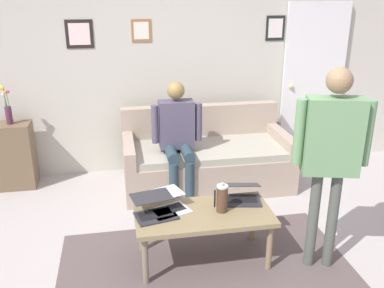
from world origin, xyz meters
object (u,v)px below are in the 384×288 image
(laptop_left, at_px, (168,205))
(coffee_table, at_px, (203,218))
(french_press, at_px, (222,198))
(person_seated, at_px, (177,134))
(flower_vase, at_px, (7,109))
(interior_door, at_px, (313,85))
(laptop_center, at_px, (241,195))
(side_shelf, at_px, (15,156))
(laptop_right, at_px, (154,209))
(couch, at_px, (206,160))
(person_standing, at_px, (332,146))

(laptop_left, bearing_deg, coffee_table, 161.03)
(french_press, xyz_separation_m, person_seated, (0.18, -1.26, 0.15))
(coffee_table, bearing_deg, flower_vase, -44.32)
(interior_door, relative_size, flower_vase, 4.64)
(laptop_center, relative_size, side_shelf, 0.50)
(interior_door, distance_m, laptop_right, 3.05)
(interior_door, relative_size, french_press, 7.78)
(couch, distance_m, french_press, 1.52)
(side_shelf, height_order, person_seated, person_seated)
(couch, xyz_separation_m, french_press, (0.18, 1.49, 0.28))
(person_standing, bearing_deg, flower_vase, -36.21)
(laptop_center, bearing_deg, laptop_right, 8.85)
(laptop_center, bearing_deg, french_press, 38.25)
(couch, bearing_deg, french_press, 82.90)
(interior_door, distance_m, laptop_center, 2.45)
(laptop_right, relative_size, person_standing, 0.24)
(french_press, relative_size, person_standing, 0.16)
(laptop_center, relative_size, french_press, 1.46)
(laptop_left, distance_m, person_seated, 1.20)
(flower_vase, bearing_deg, laptop_right, 129.38)
(interior_door, bearing_deg, laptop_center, 51.22)
(interior_door, xyz_separation_m, couch, (1.52, 0.54, -0.72))
(interior_door, height_order, side_shelf, interior_door)
(interior_door, bearing_deg, side_shelf, 3.33)
(laptop_left, bearing_deg, person_standing, 164.66)
(side_shelf, bearing_deg, person_seated, 162.99)
(couch, relative_size, laptop_right, 4.65)
(laptop_right, relative_size, person_seated, 0.32)
(laptop_right, xyz_separation_m, person_standing, (-1.34, 0.28, 0.56))
(flower_vase, height_order, person_standing, person_standing)
(laptop_left, distance_m, french_press, 0.46)
(couch, height_order, side_shelf, couch)
(laptop_left, distance_m, laptop_center, 0.65)
(couch, bearing_deg, laptop_right, 62.75)
(person_seated, bearing_deg, french_press, 98.21)
(couch, xyz_separation_m, coffee_table, (0.34, 1.48, 0.10))
(coffee_table, bearing_deg, couch, -102.89)
(laptop_right, bearing_deg, interior_door, -138.80)
(couch, relative_size, coffee_table, 1.68)
(laptop_left, distance_m, side_shelf, 2.32)
(french_press, bearing_deg, laptop_right, -4.91)
(side_shelf, bearing_deg, flower_vase, 26.88)
(interior_door, height_order, flower_vase, interior_door)
(coffee_table, height_order, flower_vase, flower_vase)
(couch, bearing_deg, laptop_left, 65.66)
(coffee_table, bearing_deg, french_press, 177.80)
(couch, distance_m, person_seated, 0.60)
(laptop_left, xyz_separation_m, laptop_right, (0.12, 0.06, 0.00))
(couch, bearing_deg, person_seated, 31.76)
(couch, height_order, person_seated, person_seated)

